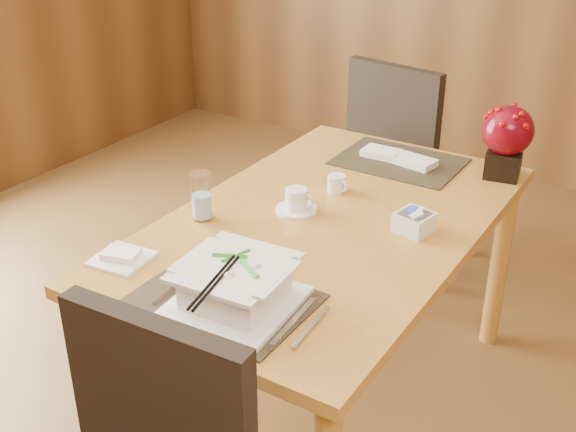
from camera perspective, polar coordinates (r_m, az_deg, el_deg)
The scene contains 12 objects.
dining_table at distance 2.34m, azimuth 3.06°, elevation -2.34°, with size 0.90×1.50×0.75m.
placemat_near at distance 1.89m, azimuth -5.11°, elevation -6.60°, with size 0.45×0.33×0.01m, color black.
placemat_far at distance 2.74m, azimuth 8.77°, elevation 4.28°, with size 0.45×0.33×0.01m, color black.
soup_setting at distance 1.84m, azimuth -4.17°, elevation -5.53°, with size 0.32×0.32×0.12m.
coffee_cup at distance 2.32m, azimuth 0.67°, elevation 1.17°, with size 0.14×0.14×0.08m.
water_glass at distance 2.27m, azimuth -6.85°, elevation 1.57°, with size 0.07×0.07×0.16m, color white.
creamer_jug at distance 2.47m, azimuth 3.84°, elevation 2.60°, with size 0.08×0.08×0.06m, color white, non-canonical shape.
sugar_caddy at distance 2.23m, azimuth 9.93°, elevation -0.49°, with size 0.10×0.10×0.06m, color white.
berry_decor at distance 2.65m, azimuth 16.92°, elevation 5.97°, with size 0.18×0.18×0.26m.
napkins_far at distance 2.73m, azimuth 8.90°, elevation 4.56°, with size 0.29×0.10×0.03m, color white, non-canonical shape.
bread_plate at distance 2.11m, azimuth -13.01°, elevation -3.31°, with size 0.15×0.15×0.01m, color white.
far_chair at distance 3.31m, azimuth 9.20°, elevation 4.74°, with size 0.53×0.54×1.00m.
Camera 1 is at (0.97, -1.19, 1.79)m, focal length 45.00 mm.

